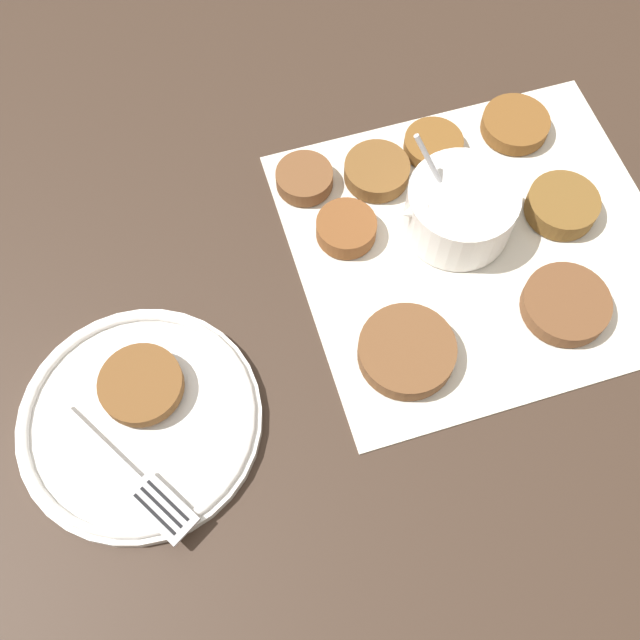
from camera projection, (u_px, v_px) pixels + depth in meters
name	position (u px, v px, depth m)	size (l,w,h in m)	color
ground_plane	(483.00, 220.00, 0.73)	(4.00, 4.00, 0.00)	#38281E
napkin	(480.00, 245.00, 0.72)	(0.35, 0.32, 0.00)	silver
sauce_bowl	(457.00, 208.00, 0.71)	(0.11, 0.10, 0.10)	white
fritter_0	(304.00, 178.00, 0.74)	(0.06, 0.06, 0.02)	brown
fritter_1	(562.00, 206.00, 0.72)	(0.07, 0.07, 0.02)	brown
fritter_2	(566.00, 304.00, 0.68)	(0.08, 0.08, 0.02)	brown
fritter_3	(407.00, 351.00, 0.66)	(0.09, 0.09, 0.02)	brown
fritter_4	(346.00, 229.00, 0.71)	(0.06, 0.06, 0.02)	brown
fritter_5	(515.00, 124.00, 0.77)	(0.07, 0.07, 0.02)	brown
fritter_6	(377.00, 171.00, 0.74)	(0.07, 0.07, 0.02)	brown
fritter_7	(433.00, 144.00, 0.76)	(0.06, 0.06, 0.01)	brown
serving_plate	(140.00, 420.00, 0.64)	(0.21, 0.21, 0.02)	white
fritter_on_plate	(141.00, 385.00, 0.63)	(0.07, 0.07, 0.01)	brown
fork	(136.00, 483.00, 0.60)	(0.10, 0.14, 0.00)	silver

